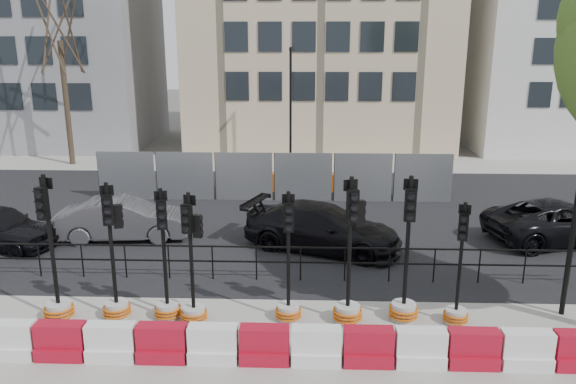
{
  "coord_description": "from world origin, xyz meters",
  "views": [
    {
      "loc": [
        1.36,
        -12.94,
        6.42
      ],
      "look_at": [
        0.8,
        3.0,
        2.03
      ],
      "focal_mm": 35.0,
      "sensor_mm": 36.0,
      "label": 1
    }
  ],
  "objects_px": {
    "traffic_signal_a": "(56,291)",
    "traffic_signal_h": "(457,300)",
    "traffic_signal_d": "(193,293)",
    "car_c": "(322,228)"
  },
  "relations": [
    {
      "from": "traffic_signal_d",
      "to": "car_c",
      "type": "xyz_separation_m",
      "value": [
        3.09,
        4.82,
        -0.03
      ]
    },
    {
      "from": "traffic_signal_a",
      "to": "car_c",
      "type": "relative_size",
      "value": 0.66
    },
    {
      "from": "car_c",
      "to": "traffic_signal_d",
      "type": "bearing_deg",
      "value": 168.04
    },
    {
      "from": "traffic_signal_a",
      "to": "traffic_signal_d",
      "type": "xyz_separation_m",
      "value": [
        3.22,
        -0.03,
        0.02
      ]
    },
    {
      "from": "traffic_signal_d",
      "to": "car_c",
      "type": "height_order",
      "value": "traffic_signal_d"
    },
    {
      "from": "car_c",
      "to": "traffic_signal_a",
      "type": "bearing_deg",
      "value": 147.94
    },
    {
      "from": "traffic_signal_h",
      "to": "car_c",
      "type": "bearing_deg",
      "value": 139.79
    },
    {
      "from": "traffic_signal_a",
      "to": "traffic_signal_h",
      "type": "relative_size",
      "value": 1.2
    },
    {
      "from": "traffic_signal_a",
      "to": "traffic_signal_h",
      "type": "height_order",
      "value": "traffic_signal_a"
    },
    {
      "from": "traffic_signal_d",
      "to": "traffic_signal_h",
      "type": "distance_m",
      "value": 6.08
    }
  ]
}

